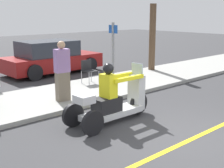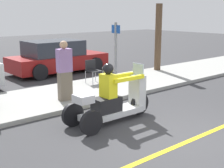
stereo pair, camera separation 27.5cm
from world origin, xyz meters
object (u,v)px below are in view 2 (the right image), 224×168
parked_car_lot_left (57,57)px  street_sign (116,56)px  tree_trunk (158,37)px  folding_chair_curbside (92,69)px  spectator_by_tree (65,72)px  motorcycle_trike (113,101)px

parked_car_lot_left → street_sign: 4.95m
tree_trunk → street_sign: 4.67m
folding_chair_curbside → tree_trunk: size_ratio=0.29×
street_sign → tree_trunk: bearing=26.1°
spectator_by_tree → parked_car_lot_left: 4.91m
street_sign → parked_car_lot_left: bearing=80.9°
motorcycle_trike → parked_car_lot_left: motorcycle_trike is taller
spectator_by_tree → street_sign: 1.62m
spectator_by_tree → tree_trunk: size_ratio=0.60×
motorcycle_trike → tree_trunk: size_ratio=0.84×
spectator_by_tree → folding_chair_curbside: bearing=33.9°
parked_car_lot_left → tree_trunk: tree_trunk is taller
motorcycle_trike → folding_chair_curbside: size_ratio=2.92×
spectator_by_tree → tree_trunk: bearing=15.3°
parked_car_lot_left → tree_trunk: (3.41, -2.79, 0.87)m
parked_car_lot_left → street_sign: street_sign is taller
parked_car_lot_left → street_sign: bearing=-99.1°
folding_chair_curbside → tree_trunk: (3.72, 0.24, 0.92)m
parked_car_lot_left → street_sign: size_ratio=1.92×
motorcycle_trike → street_sign: bearing=47.3°
folding_chair_curbside → street_sign: (-0.46, -1.82, 0.69)m
motorcycle_trike → tree_trunk: tree_trunk is taller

